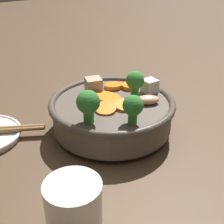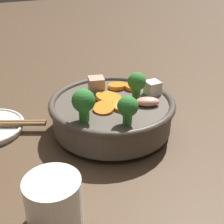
% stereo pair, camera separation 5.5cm
% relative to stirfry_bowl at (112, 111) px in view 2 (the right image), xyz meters
% --- Properties ---
extents(ground_plane, '(3.00, 3.00, 0.00)m').
position_rel_stirfry_bowl_xyz_m(ground_plane, '(0.00, 0.00, -0.04)').
color(ground_plane, '#4C3826').
extents(stirfry_bowl, '(0.22, 0.22, 0.11)m').
position_rel_stirfry_bowl_xyz_m(stirfry_bowl, '(0.00, 0.00, 0.00)').
color(stirfry_bowl, '#51473D').
rests_on(stirfry_bowl, ground_plane).
extents(tea_cup, '(0.07, 0.07, 0.06)m').
position_rel_stirfry_bowl_xyz_m(tea_cup, '(-0.16, 0.15, -0.01)').
color(tea_cup, white).
rests_on(tea_cup, ground_plane).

